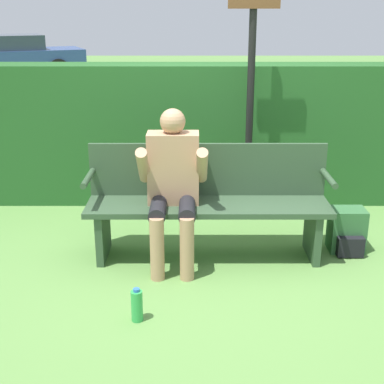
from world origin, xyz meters
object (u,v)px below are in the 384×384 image
at_px(park_bench, 210,200).
at_px(person_seated, 175,180).
at_px(backpack, 349,232).
at_px(water_bottle, 139,305).
at_px(parked_car, 10,57).
at_px(signpost, 253,82).

xyz_separation_m(park_bench, person_seated, (-0.28, -0.13, 0.21)).
xyz_separation_m(person_seated, backpack, (1.48, 0.17, -0.52)).
bearing_deg(park_bench, person_seated, -156.05).
height_order(park_bench, person_seated, person_seated).
distance_m(water_bottle, parked_car, 14.10).
bearing_deg(water_bottle, parked_car, 111.31).
bearing_deg(backpack, water_bottle, -147.13).
bearing_deg(park_bench, backpack, 1.97).
height_order(backpack, parked_car, parked_car).
xyz_separation_m(person_seated, water_bottle, (-0.22, -0.93, -0.58)).
bearing_deg(parked_car, water_bottle, -91.53).
height_order(backpack, water_bottle, backpack).
bearing_deg(person_seated, backpack, 6.45).
bearing_deg(water_bottle, signpost, 64.92).
xyz_separation_m(park_bench, parked_car, (-5.62, 12.07, 0.12)).
bearing_deg(park_bench, parked_car, 114.96).
bearing_deg(park_bench, signpost, 65.21).
bearing_deg(signpost, backpack, -48.51).
bearing_deg(signpost, person_seated, -124.16).
bearing_deg(parked_car, park_bench, -87.87).
relative_size(person_seated, water_bottle, 5.22).
xyz_separation_m(person_seated, parked_car, (-5.34, 12.20, -0.09)).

